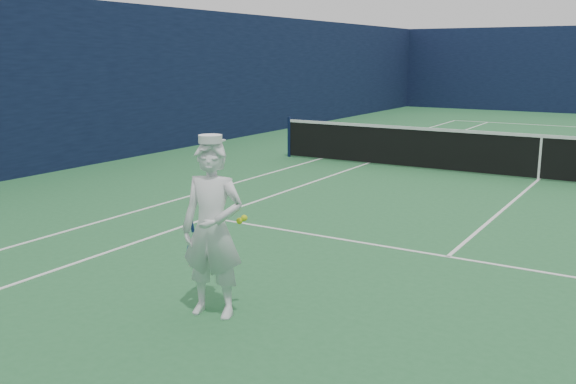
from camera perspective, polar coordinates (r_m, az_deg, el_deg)
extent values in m
plane|color=#276838|center=(15.10, 21.35, 0.99)|extent=(80.00, 80.00, 0.00)
cube|color=white|center=(16.89, 2.75, 2.93)|extent=(0.06, 23.83, 0.01)
cube|color=white|center=(16.29, 6.99, 2.51)|extent=(0.06, 23.77, 0.01)
cube|color=white|center=(9.03, 14.01, -5.60)|extent=(8.23, 0.06, 0.01)
cube|color=white|center=(15.10, 21.35, 1.01)|extent=(0.06, 12.80, 0.01)
cube|color=#0D1533|center=(19.25, -9.25, 9.89)|extent=(0.12, 36.12, 4.00)
cylinder|color=#141E4C|center=(17.26, 0.11, 4.92)|extent=(0.09, 0.09, 1.07)
cube|color=black|center=(15.02, 21.50, 2.87)|extent=(12.79, 0.02, 0.92)
cube|color=white|center=(14.96, 21.63, 4.64)|extent=(12.79, 0.04, 0.07)
cube|color=white|center=(15.03, 21.49, 2.75)|extent=(0.05, 0.03, 0.94)
imported|color=white|center=(6.67, -6.72, -3.37)|extent=(0.76, 0.58, 1.85)
cylinder|color=white|center=(6.48, -6.93, 4.71)|extent=(0.24, 0.24, 0.08)
cube|color=white|center=(6.60, -6.44, 4.60)|extent=(0.20, 0.14, 0.02)
cylinder|color=navy|center=(6.85, -8.57, -2.72)|extent=(0.05, 0.10, 0.22)
cube|color=#1C4D99|center=(6.94, -8.22, -4.06)|extent=(0.03, 0.02, 0.14)
torus|color=#1C4D99|center=(7.06, -8.03, -5.51)|extent=(0.31, 0.16, 0.29)
cube|color=beige|center=(7.06, -8.03, -5.51)|extent=(0.22, 0.05, 0.30)
sphere|color=#DCEC1A|center=(6.63, -4.33, -2.58)|extent=(0.07, 0.07, 0.07)
sphere|color=#DCEC1A|center=(6.62, -3.91, -2.32)|extent=(0.07, 0.07, 0.07)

